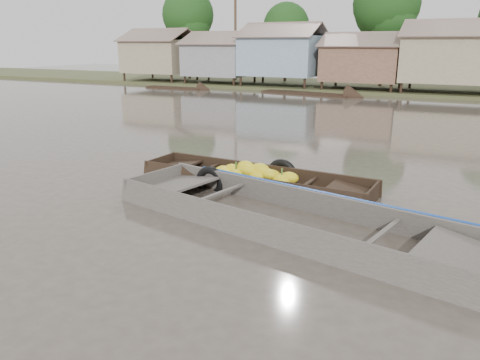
% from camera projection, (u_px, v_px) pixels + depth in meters
% --- Properties ---
extents(ground, '(120.00, 120.00, 0.00)m').
position_uv_depth(ground, '(229.00, 223.00, 10.08)').
color(ground, '#473F36').
rests_on(ground, ground).
extents(riverbank, '(120.00, 12.47, 10.22)m').
position_uv_depth(riverbank, '(462.00, 52.00, 35.25)').
color(riverbank, '#384723').
rests_on(riverbank, ground).
extents(banana_boat, '(6.52, 1.81, 0.93)m').
position_uv_depth(banana_boat, '(251.00, 179.00, 12.63)').
color(banana_boat, black).
rests_on(banana_boat, ground).
extents(viewer_boat, '(8.68, 3.81, 0.68)m').
position_uv_depth(viewer_boat, '(291.00, 223.00, 9.85)').
color(viewer_boat, '#403A36').
rests_on(viewer_boat, ground).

